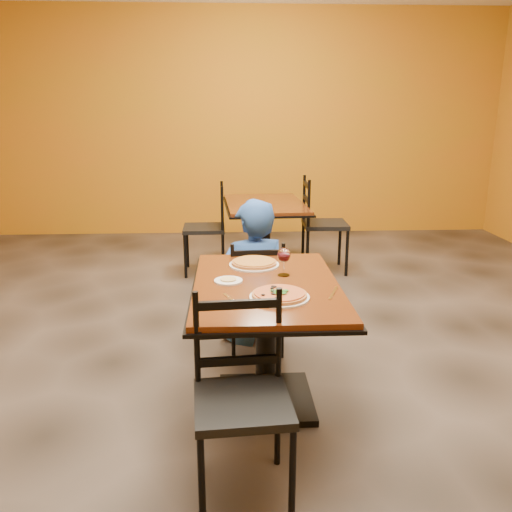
{
  "coord_description": "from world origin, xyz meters",
  "views": [
    {
      "loc": [
        -0.19,
        -3.24,
        1.68
      ],
      "look_at": [
        -0.05,
        -0.3,
        0.85
      ],
      "focal_mm": 36.39,
      "sensor_mm": 36.0,
      "label": 1
    }
  ],
  "objects": [
    {
      "name": "plate_main",
      "position": [
        0.05,
        -0.75,
        0.76
      ],
      "size": [
        0.31,
        0.31,
        0.01
      ],
      "primitive_type": "cylinder",
      "color": "white",
      "rests_on": "table_main"
    },
    {
      "name": "wine_glass",
      "position": [
        0.11,
        -0.37,
        0.84
      ],
      "size": [
        0.08,
        0.08,
        0.18
      ],
      "primitive_type": null,
      "color": "white",
      "rests_on": "table_main"
    },
    {
      "name": "chair_main_near",
      "position": [
        -0.15,
        -1.26,
        0.46
      ],
      "size": [
        0.44,
        0.44,
        0.91
      ],
      "primitive_type": null,
      "rotation": [
        0.0,
        0.0,
        0.07
      ],
      "color": "black",
      "rests_on": "floor"
    },
    {
      "name": "plate_far",
      "position": [
        -0.05,
        -0.16,
        0.76
      ],
      "size": [
        0.31,
        0.31,
        0.01
      ],
      "primitive_type": "cylinder",
      "color": "white",
      "rests_on": "table_main"
    },
    {
      "name": "floor",
      "position": [
        0.0,
        0.0,
        0.0
      ],
      "size": [
        7.0,
        8.0,
        0.01
      ],
      "primitive_type": "cube",
      "color": "black",
      "rests_on": "ground"
    },
    {
      "name": "wall_back",
      "position": [
        0.0,
        4.0,
        1.5
      ],
      "size": [
        7.0,
        0.01,
        3.0
      ],
      "primitive_type": "cube",
      "color": "#BC6414",
      "rests_on": "ground"
    },
    {
      "name": "fork",
      "position": [
        -0.2,
        -0.76,
        0.75
      ],
      "size": [
        0.09,
        0.18,
        0.0
      ],
      "primitive_type": "cube",
      "rotation": [
        0.0,
        0.0,
        0.42
      ],
      "color": "silver",
      "rests_on": "table_main"
    },
    {
      "name": "chair_main_far",
      "position": [
        -0.02,
        0.23,
        0.42
      ],
      "size": [
        0.39,
        0.39,
        0.83
      ],
      "primitive_type": null,
      "rotation": [
        0.0,
        0.0,
        3.19
      ],
      "color": "black",
      "rests_on": "floor"
    },
    {
      "name": "table_main",
      "position": [
        0.0,
        -0.5,
        0.56
      ],
      "size": [
        0.83,
        1.23,
        0.75
      ],
      "color": "#572A0D",
      "rests_on": "floor"
    },
    {
      "name": "pizza_far",
      "position": [
        -0.05,
        -0.16,
        0.77
      ],
      "size": [
        0.28,
        0.28,
        0.02
      ],
      "primitive_type": "cylinder",
      "color": "#BF7E24",
      "rests_on": "plate_far"
    },
    {
      "name": "side_plate",
      "position": [
        -0.21,
        -0.47,
        0.76
      ],
      "size": [
        0.16,
        0.16,
        0.01
      ],
      "primitive_type": "cylinder",
      "color": "white",
      "rests_on": "table_main"
    },
    {
      "name": "table_second",
      "position": [
        0.17,
        2.12,
        0.56
      ],
      "size": [
        0.89,
        1.26,
        0.75
      ],
      "rotation": [
        0.0,
        0.0,
        0.06
      ],
      "color": "#572A0D",
      "rests_on": "floor"
    },
    {
      "name": "chair_second_left",
      "position": [
        -0.48,
        2.12,
        0.48
      ],
      "size": [
        0.44,
        0.44,
        0.95
      ],
      "primitive_type": null,
      "rotation": [
        0.0,
        0.0,
        -1.55
      ],
      "color": "black",
      "rests_on": "floor"
    },
    {
      "name": "pizza_main",
      "position": [
        0.05,
        -0.75,
        0.77
      ],
      "size": [
        0.28,
        0.28,
        0.02
      ],
      "primitive_type": "cylinder",
      "color": "maroon",
      "rests_on": "plate_main"
    },
    {
      "name": "chair_second_right",
      "position": [
        0.81,
        2.12,
        0.5
      ],
      "size": [
        0.47,
        0.47,
        1.01
      ],
      "primitive_type": null,
      "rotation": [
        0.0,
        0.0,
        1.55
      ],
      "color": "black",
      "rests_on": "floor"
    },
    {
      "name": "knife",
      "position": [
        0.34,
        -0.69,
        0.75
      ],
      "size": [
        0.09,
        0.2,
        0.0
      ],
      "primitive_type": "cube",
      "rotation": [
        0.0,
        0.0,
        -0.37
      ],
      "color": "silver",
      "rests_on": "table_main"
    },
    {
      "name": "dip",
      "position": [
        -0.21,
        -0.47,
        0.76
      ],
      "size": [
        0.09,
        0.09,
        0.01
      ],
      "primitive_type": "cylinder",
      "color": "tan",
      "rests_on": "side_plate"
    },
    {
      "name": "diner",
      "position": [
        -0.03,
        0.44,
        0.54
      ],
      "size": [
        0.64,
        0.51,
        1.07
      ],
      "primitive_type": "imported",
      "rotation": [
        0.0,
        0.0,
        3.43
      ],
      "color": "#1A4A91",
      "rests_on": "floor"
    }
  ]
}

